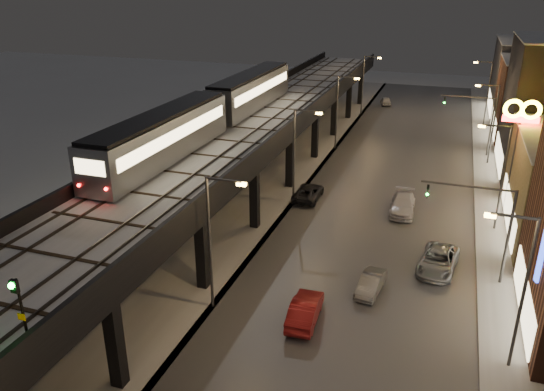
% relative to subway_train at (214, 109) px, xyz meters
% --- Properties ---
extents(road_surface, '(17.00, 120.00, 0.06)m').
position_rel_subway_train_xyz_m(road_surface, '(16.00, 3.99, -8.37)').
color(road_surface, '#46474D').
rests_on(road_surface, ground).
extents(sidewalk_right, '(4.00, 120.00, 0.14)m').
position_rel_subway_train_xyz_m(sidewalk_right, '(26.00, 3.99, -8.33)').
color(sidewalk_right, '#9FA1A8').
rests_on(sidewalk_right, ground).
extents(under_viaduct_pavement, '(11.00, 120.00, 0.06)m').
position_rel_subway_train_xyz_m(under_viaduct_pavement, '(2.50, 3.99, -8.37)').
color(under_viaduct_pavement, '#9FA1A8').
rests_on(under_viaduct_pavement, ground).
extents(elevated_viaduct, '(9.00, 100.00, 6.30)m').
position_rel_subway_train_xyz_m(elevated_viaduct, '(2.50, 0.83, -2.79)').
color(elevated_viaduct, black).
rests_on(elevated_viaduct, ground).
extents(viaduct_trackbed, '(8.40, 100.00, 0.32)m').
position_rel_subway_train_xyz_m(viaduct_trackbed, '(2.49, 0.96, -2.02)').
color(viaduct_trackbed, '#B2B7C1').
rests_on(viaduct_trackbed, elevated_viaduct).
extents(viaduct_parapet_streetside, '(0.30, 100.00, 1.10)m').
position_rel_subway_train_xyz_m(viaduct_parapet_streetside, '(6.85, 0.99, -1.55)').
color(viaduct_parapet_streetside, black).
rests_on(viaduct_parapet_streetside, elevated_viaduct).
extents(viaduct_parapet_far, '(0.30, 100.00, 1.10)m').
position_rel_subway_train_xyz_m(viaduct_parapet_far, '(-1.85, 0.99, -1.55)').
color(viaduct_parapet_far, black).
rests_on(viaduct_parapet_far, elevated_viaduct).
extents(building_f, '(12.20, 16.20, 11.16)m').
position_rel_subway_train_xyz_m(building_f, '(32.49, 44.99, -2.83)').
color(building_f, '#2E2E33').
rests_on(building_f, ground).
extents(streetlight_left_1, '(2.57, 0.28, 9.00)m').
position_rel_subway_train_xyz_m(streetlight_left_1, '(8.07, -18.01, -3.17)').
color(streetlight_left_1, '#38383A').
rests_on(streetlight_left_1, ground).
extents(streetlight_right_1, '(2.56, 0.28, 9.00)m').
position_rel_subway_train_xyz_m(streetlight_right_1, '(25.23, -18.01, -3.17)').
color(streetlight_right_1, '#38383A').
rests_on(streetlight_right_1, ground).
extents(streetlight_left_2, '(2.57, 0.28, 9.00)m').
position_rel_subway_train_xyz_m(streetlight_left_2, '(8.07, -0.01, -3.17)').
color(streetlight_left_2, '#38383A').
rests_on(streetlight_left_2, ground).
extents(streetlight_right_2, '(2.56, 0.28, 9.00)m').
position_rel_subway_train_xyz_m(streetlight_right_2, '(25.23, -0.01, -3.17)').
color(streetlight_right_2, '#38383A').
rests_on(streetlight_right_2, ground).
extents(streetlight_left_3, '(2.57, 0.28, 9.00)m').
position_rel_subway_train_xyz_m(streetlight_left_3, '(8.07, 17.99, -3.17)').
color(streetlight_left_3, '#38383A').
rests_on(streetlight_left_3, ground).
extents(streetlight_right_3, '(2.56, 0.28, 9.00)m').
position_rel_subway_train_xyz_m(streetlight_right_3, '(25.23, 17.99, -3.17)').
color(streetlight_right_3, '#38383A').
rests_on(streetlight_right_3, ground).
extents(streetlight_left_4, '(2.57, 0.28, 9.00)m').
position_rel_subway_train_xyz_m(streetlight_left_4, '(8.07, 35.99, -3.17)').
color(streetlight_left_4, '#38383A').
rests_on(streetlight_left_4, ground).
extents(streetlight_right_4, '(2.56, 0.28, 9.00)m').
position_rel_subway_train_xyz_m(streetlight_right_4, '(25.23, 35.99, -3.17)').
color(streetlight_right_4, '#38383A').
rests_on(streetlight_right_4, ground).
extents(traffic_light_rig_a, '(6.10, 0.34, 7.00)m').
position_rel_subway_train_xyz_m(traffic_light_rig_a, '(24.34, -9.01, -3.91)').
color(traffic_light_rig_a, '#38383A').
rests_on(traffic_light_rig_a, ground).
extents(traffic_light_rig_b, '(6.10, 0.34, 7.00)m').
position_rel_subway_train_xyz_m(traffic_light_rig_b, '(24.34, 20.99, -3.91)').
color(traffic_light_rig_b, '#38383A').
rests_on(traffic_light_rig_b, ground).
extents(subway_train, '(3.00, 37.00, 3.59)m').
position_rel_subway_train_xyz_m(subway_train, '(0.00, 0.00, 0.00)').
color(subway_train, gray).
rests_on(subway_train, viaduct_trackbed).
extents(rail_signal, '(0.33, 0.42, 2.85)m').
position_rel_subway_train_xyz_m(rail_signal, '(6.40, -31.35, 0.24)').
color(rail_signal, black).
rests_on(rail_signal, viaduct_trackbed).
extents(car_near_white, '(1.86, 4.66, 1.51)m').
position_rel_subway_train_xyz_m(car_near_white, '(13.84, -17.55, -7.65)').
color(car_near_white, maroon).
rests_on(car_near_white, ground).
extents(car_mid_silver, '(2.26, 4.87, 1.35)m').
position_rel_subway_train_xyz_m(car_mid_silver, '(8.90, 1.30, -7.73)').
color(car_mid_silver, black).
rests_on(car_mid_silver, ground).
extents(car_far_white, '(2.36, 4.04, 1.29)m').
position_rel_subway_train_xyz_m(car_far_white, '(10.41, 44.64, -7.76)').
color(car_far_white, silver).
rests_on(car_far_white, ground).
extents(car_onc_silver, '(1.75, 3.89, 1.24)m').
position_rel_subway_train_xyz_m(car_onc_silver, '(17.15, -13.01, -7.78)').
color(car_onc_silver, '#494C53').
rests_on(car_onc_silver, ground).
extents(car_onc_dark, '(3.09, 5.56, 1.47)m').
position_rel_subway_train_xyz_m(car_onc_dark, '(21.28, -8.54, -7.67)').
color(car_onc_dark, gray).
rests_on(car_onc_dark, ground).
extents(car_onc_white, '(2.29, 5.24, 1.50)m').
position_rel_subway_train_xyz_m(car_onc_white, '(17.76, 1.03, -7.65)').
color(car_onc_white, silver).
rests_on(car_onc_white, ground).
extents(sign_mcdonalds, '(3.03, 0.34, 10.28)m').
position_rel_subway_train_xyz_m(sign_mcdonalds, '(26.50, 4.18, -0.00)').
color(sign_mcdonalds, '#38383A').
rests_on(sign_mcdonalds, ground).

